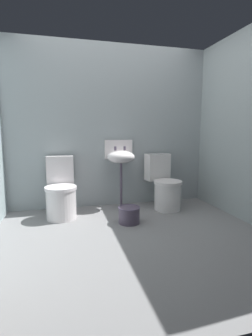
% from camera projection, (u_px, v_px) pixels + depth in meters
% --- Properties ---
extents(ground_plane, '(3.35, 2.82, 0.08)m').
position_uv_depth(ground_plane, '(133.00, 240.00, 2.69)').
color(ground_plane, gray).
extents(wall_back, '(3.35, 0.10, 2.36)m').
position_uv_depth(wall_back, '(110.00, 127.00, 3.72)').
color(wall_back, '#99A2A6').
rests_on(wall_back, ground).
extents(toilet_left, '(0.40, 0.59, 0.78)m').
position_uv_depth(toilet_left, '(61.00, 192.00, 3.28)').
color(toilet_left, white).
rests_on(toilet_left, ground).
extents(toilet_right, '(0.47, 0.64, 0.78)m').
position_uv_depth(toilet_right, '(164.00, 186.00, 3.64)').
color(toilet_right, silver).
rests_on(toilet_right, ground).
extents(sink, '(0.42, 0.35, 0.99)m').
position_uv_depth(sink, '(121.00, 157.00, 3.61)').
color(sink, '#4D4256').
rests_on(sink, ground).
extents(bucket, '(0.27, 0.27, 0.20)m').
position_uv_depth(bucket, '(129.00, 215.00, 3.06)').
color(bucket, '#4D4256').
rests_on(bucket, ground).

